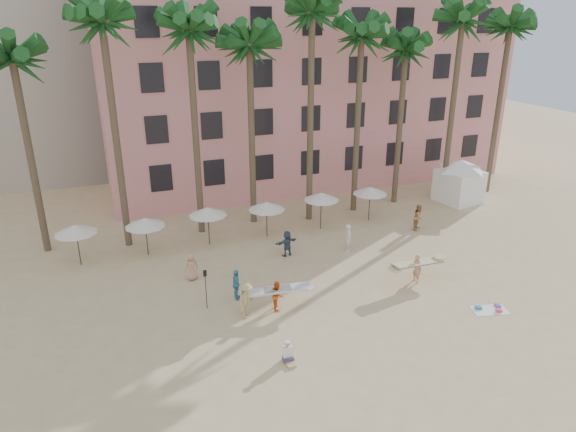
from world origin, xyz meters
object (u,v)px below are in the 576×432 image
(cabana, at_px, (460,177))
(carrier_yellow, at_px, (417,266))
(pink_hotel, at_px, (301,88))
(carrier_white, at_px, (278,294))

(cabana, height_order, carrier_yellow, cabana)
(pink_hotel, relative_size, carrier_white, 11.05)
(pink_hotel, height_order, cabana, pink_hotel)
(pink_hotel, bearing_deg, carrier_yellow, -95.40)
(carrier_yellow, bearing_deg, pink_hotel, 84.60)
(cabana, relative_size, carrier_white, 1.63)
(pink_hotel, relative_size, cabana, 6.78)
(carrier_white, bearing_deg, pink_hotel, 64.98)
(pink_hotel, distance_m, carrier_yellow, 23.83)
(cabana, xyz_separation_m, carrier_white, (-19.40, -10.23, -1.21))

